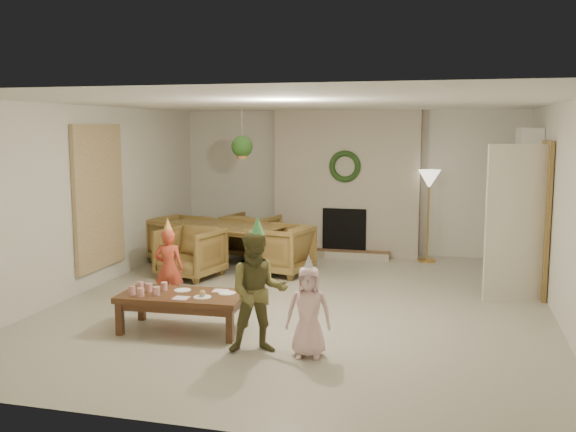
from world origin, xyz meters
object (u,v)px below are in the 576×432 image
(coffee_table_top, at_px, (183,296))
(child_pink, at_px, (308,312))
(child_red, at_px, (169,268))
(child_plaid, at_px, (258,292))
(dining_chair_near, at_px, (190,253))
(dining_chair_right, at_px, (281,250))
(dining_chair_left, at_px, (180,239))
(dining_table, at_px, (223,246))
(dining_chair_far, at_px, (251,236))

(coffee_table_top, distance_m, child_pink, 1.55)
(child_red, height_order, child_plaid, child_plaid)
(dining_chair_near, bearing_deg, dining_chair_right, 38.66)
(dining_chair_near, bearing_deg, child_plaid, -41.73)
(child_plaid, bearing_deg, dining_chair_left, 104.57)
(dining_table, bearing_deg, dining_chair_left, -180.00)
(dining_chair_near, xyz_separation_m, coffee_table_top, (0.91, -2.33, 0.01))
(child_plaid, bearing_deg, dining_chair_far, 89.66)
(dining_table, relative_size, coffee_table_top, 1.42)
(dining_chair_far, xyz_separation_m, child_pink, (2.01, -4.40, 0.07))
(dining_table, relative_size, dining_chair_near, 2.34)
(coffee_table_top, height_order, child_red, child_red)
(dining_chair_right, bearing_deg, dining_chair_far, -128.66)
(coffee_table_top, bearing_deg, dining_table, 99.97)
(dining_chair_far, bearing_deg, child_red, 103.11)
(dining_chair_near, relative_size, child_pink, 0.92)
(dining_chair_near, distance_m, child_red, 1.57)
(dining_chair_left, distance_m, coffee_table_top, 3.69)
(coffee_table_top, bearing_deg, dining_chair_right, 81.05)
(coffee_table_top, xyz_separation_m, child_plaid, (0.99, -0.42, 0.22))
(dining_table, xyz_separation_m, child_red, (0.17, -2.34, 0.15))
(dining_table, relative_size, dining_chair_right, 2.34)
(dining_table, xyz_separation_m, dining_chair_left, (-0.82, 0.20, 0.04))
(dining_chair_near, relative_size, coffee_table_top, 0.61)
(dining_chair_near, xyz_separation_m, child_pink, (2.41, -2.76, 0.07))
(dining_chair_far, bearing_deg, child_plaid, 122.50)
(dining_chair_near, distance_m, dining_chair_far, 1.69)
(dining_chair_far, relative_size, child_pink, 0.92)
(child_plaid, bearing_deg, child_pink, -19.06)
(child_plaid, xyz_separation_m, child_pink, (0.51, 0.00, -0.16))
(dining_table, distance_m, dining_chair_far, 0.85)
(dining_chair_far, distance_m, coffee_table_top, 4.01)
(dining_chair_near, bearing_deg, coffee_table_top, -54.92)
(coffee_table_top, relative_size, child_red, 1.38)
(dining_chair_left, relative_size, dining_chair_right, 1.00)
(coffee_table_top, height_order, child_plaid, child_plaid)
(child_red, bearing_deg, dining_chair_far, -103.16)
(child_pink, bearing_deg, dining_chair_left, 121.10)
(dining_chair_far, relative_size, dining_chair_left, 1.00)
(dining_chair_far, height_order, dining_chair_left, same)
(child_plaid, bearing_deg, child_red, 121.95)
(dining_chair_left, bearing_deg, dining_chair_right, -90.00)
(dining_chair_near, distance_m, child_plaid, 3.36)
(dining_chair_far, xyz_separation_m, dining_chair_right, (0.83, -1.07, 0.00))
(dining_chair_near, height_order, child_pink, child_pink)
(coffee_table_top, bearing_deg, child_pink, -18.48)
(dining_chair_far, relative_size, child_red, 0.84)
(dining_table, relative_size, child_red, 1.97)
(dining_chair_far, bearing_deg, coffee_table_top, 111.04)
(child_red, bearing_deg, child_pink, 136.24)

